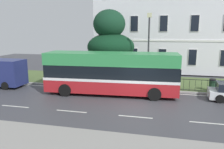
# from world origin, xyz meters

# --- Properties ---
(ground_plane) EXTENTS (60.00, 56.00, 0.18)m
(ground_plane) POSITION_xyz_m (0.00, 1.15, -0.01)
(ground_plane) COLOR #3F4045
(georgian_townhouse) EXTENTS (16.28, 11.07, 13.94)m
(georgian_townhouse) POSITION_xyz_m (1.35, 16.64, 7.13)
(georgian_townhouse) COLOR white
(georgian_townhouse) RESTS_ON ground_plane
(iron_verge_railing) EXTENTS (18.17, 0.04, 0.97)m
(iron_verge_railing) POSITION_xyz_m (1.35, 4.40, 0.62)
(iron_verge_railing) COLOR black
(iron_verge_railing) RESTS_ON ground_plane
(evergreen_tree) EXTENTS (5.17, 5.17, 6.99)m
(evergreen_tree) POSITION_xyz_m (-3.57, 7.04, 2.77)
(evergreen_tree) COLOR #423328
(evergreen_tree) RESTS_ON ground_plane
(single_decker_bus) EXTENTS (10.35, 3.13, 3.27)m
(single_decker_bus) POSITION_xyz_m (-2.47, 2.52, 1.72)
(single_decker_bus) COLOR #AE1D23
(single_decker_bus) RESTS_ON ground_plane
(street_lamp_post) EXTENTS (0.36, 0.24, 6.24)m
(street_lamp_post) POSITION_xyz_m (0.20, 4.92, 3.72)
(street_lamp_post) COLOR #333338
(street_lamp_post) RESTS_ON ground_plane
(litter_bin) EXTENTS (0.54, 0.54, 1.04)m
(litter_bin) POSITION_xyz_m (5.42, 4.80, 0.64)
(litter_bin) COLOR #23472D
(litter_bin) RESTS_ON ground_plane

